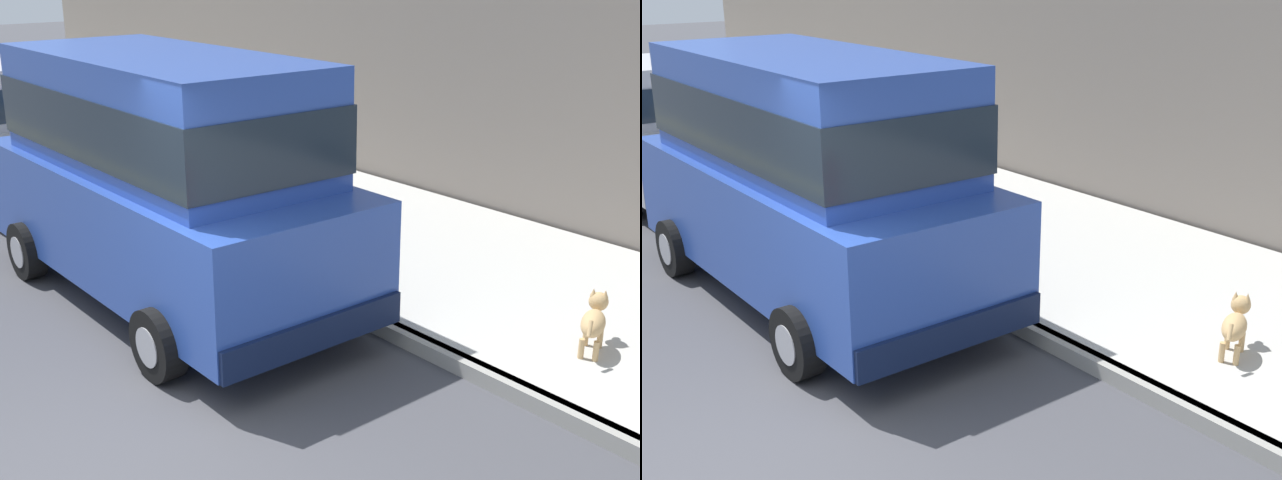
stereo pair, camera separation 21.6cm
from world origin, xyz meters
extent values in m
cube|color=gray|center=(3.20, 0.00, 0.07)|extent=(0.16, 64.00, 0.14)
cube|color=#B7B5AD|center=(5.00, 0.00, 0.07)|extent=(3.60, 64.00, 0.14)
cube|color=#28479E|center=(2.10, 2.54, 0.87)|extent=(1.91, 4.81, 1.10)
cube|color=#28479E|center=(2.10, 2.54, 1.97)|extent=(1.68, 3.80, 1.10)
cube|color=#19232D|center=(2.10, 2.54, 1.89)|extent=(1.72, 3.84, 0.61)
cube|color=#0E1837|center=(2.10, 4.89, 0.46)|extent=(1.86, 0.21, 0.28)
cube|color=#0E1837|center=(2.09, 0.19, 0.46)|extent=(1.86, 0.21, 0.28)
cylinder|color=black|center=(1.15, 4.03, 0.32)|extent=(0.22, 0.64, 0.64)
cylinder|color=#9E9EA3|center=(1.15, 4.03, 0.32)|extent=(0.24, 0.35, 0.35)
cylinder|color=black|center=(3.05, 4.03, 0.32)|extent=(0.22, 0.64, 0.64)
cylinder|color=#9E9EA3|center=(3.05, 4.03, 0.32)|extent=(0.24, 0.35, 0.35)
cylinder|color=black|center=(1.14, 1.06, 0.32)|extent=(0.22, 0.64, 0.64)
cylinder|color=#9E9EA3|center=(1.14, 1.06, 0.32)|extent=(0.24, 0.35, 0.35)
cylinder|color=black|center=(3.04, 1.05, 0.32)|extent=(0.22, 0.64, 0.64)
cylinder|color=#9E9EA3|center=(3.04, 1.05, 0.32)|extent=(0.24, 0.35, 0.35)
cube|color=#EAEACC|center=(1.51, 4.92, 1.04)|extent=(0.28, 0.08, 0.14)
cube|color=#EAEACC|center=(2.69, 4.92, 1.04)|extent=(0.28, 0.08, 0.14)
cube|color=#BCBCC1|center=(2.20, 7.97, 0.70)|extent=(1.90, 4.54, 0.76)
cube|color=#BCBCC1|center=(2.20, 7.87, 1.50)|extent=(1.63, 2.14, 0.84)
cube|color=#19232D|center=(2.20, 7.87, 1.44)|extent=(1.67, 2.18, 0.46)
cube|color=#424243|center=(2.25, 5.77, 0.46)|extent=(1.77, 0.24, 0.28)
cylinder|color=black|center=(3.07, 9.38, 0.32)|extent=(0.23, 0.64, 0.64)
cylinder|color=#9E9EA3|center=(3.07, 9.38, 0.32)|extent=(0.25, 0.36, 0.35)
cylinder|color=black|center=(3.13, 6.59, 0.32)|extent=(0.23, 0.64, 0.64)
cylinder|color=#9E9EA3|center=(3.13, 6.59, 0.32)|extent=(0.25, 0.36, 0.35)
ellipsoid|color=tan|center=(4.12, -1.14, 0.42)|extent=(0.48, 0.37, 0.20)
cylinder|color=tan|center=(4.21, -1.03, 0.23)|extent=(0.05, 0.05, 0.18)
cylinder|color=tan|center=(4.27, -1.14, 0.23)|extent=(0.05, 0.05, 0.18)
cylinder|color=tan|center=(3.97, -1.15, 0.23)|extent=(0.05, 0.05, 0.18)
cylinder|color=tan|center=(4.02, -1.26, 0.23)|extent=(0.05, 0.05, 0.18)
sphere|color=tan|center=(4.38, -1.02, 0.51)|extent=(0.17, 0.17, 0.17)
ellipsoid|color=brown|center=(4.46, -0.98, 0.49)|extent=(0.13, 0.11, 0.06)
cone|color=tan|center=(4.35, -0.98, 0.59)|extent=(0.06, 0.06, 0.07)
cone|color=tan|center=(4.39, -1.07, 0.59)|extent=(0.06, 0.06, 0.07)
cylinder|color=tan|center=(3.88, -1.26, 0.48)|extent=(0.12, 0.08, 0.13)
cube|color=slate|center=(7.10, 6.14, 2.54)|extent=(0.50, 20.00, 5.07)
camera|label=1|loc=(-1.73, -4.57, 3.39)|focal=45.85mm
camera|label=2|loc=(-1.56, -4.71, 3.39)|focal=45.85mm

